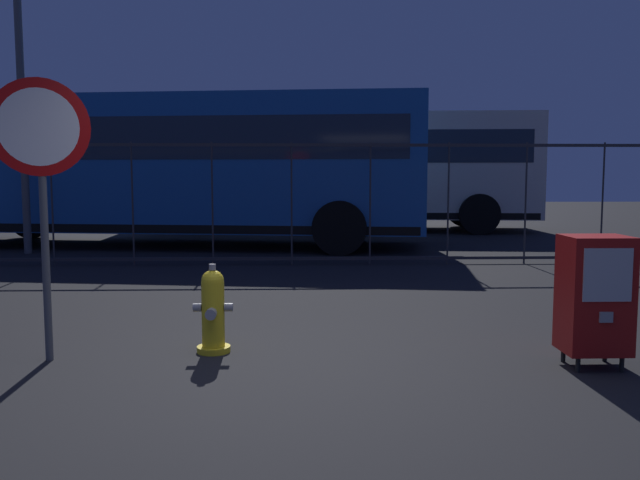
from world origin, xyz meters
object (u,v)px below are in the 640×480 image
newspaper_box_primary (595,294)px  street_light_near_right (17,4)px  fire_hydrant (213,311)px  stop_sign (41,160)px  bus_near (166,163)px  bus_far (332,165)px

newspaper_box_primary → street_light_near_right: size_ratio=0.13×
street_light_near_right → fire_hydrant: bearing=-58.5°
newspaper_box_primary → stop_sign: 4.41m
newspaper_box_primary → fire_hydrant: bearing=170.0°
bus_near → fire_hydrant: bearing=-68.6°
bus_far → street_light_near_right: bearing=-133.6°
newspaper_box_primary → bus_near: size_ratio=0.09×
fire_hydrant → bus_far: size_ratio=0.07×
stop_sign → street_light_near_right: street_light_near_right is taller
stop_sign → street_light_near_right: bearing=112.7°
fire_hydrant → street_light_near_right: 9.34m
bus_near → bus_far: (3.60, 3.84, 0.00)m
stop_sign → bus_far: (2.89, 12.44, 0.11)m
street_light_near_right → bus_far: bearing=40.6°
newspaper_box_primary → stop_sign: size_ratio=0.46×
stop_sign → bus_far: size_ratio=0.21×
fire_hydrant → bus_near: 8.72m
newspaper_box_primary → bus_far: size_ratio=0.10×
bus_far → street_light_near_right: size_ratio=1.34×
bus_near → bus_far: same height
bus_near → street_light_near_right: 3.91m
bus_near → street_light_near_right: bearing=-143.8°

